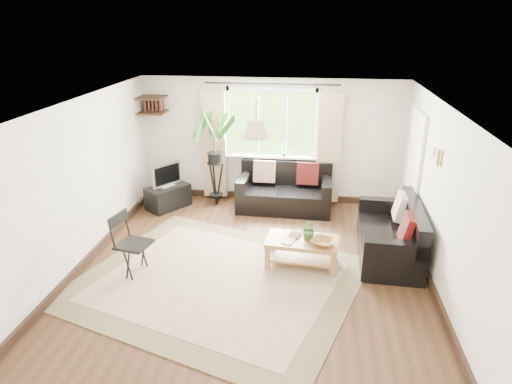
# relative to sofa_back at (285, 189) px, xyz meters

# --- Properties ---
(floor) EXTENTS (5.50, 5.50, 0.00)m
(floor) POSITION_rel_sofa_back_xyz_m (-0.31, -2.25, -0.41)
(floor) COLOR #322010
(floor) RESTS_ON ground
(ceiling) EXTENTS (5.50, 5.50, 0.00)m
(ceiling) POSITION_rel_sofa_back_xyz_m (-0.31, -2.25, 1.99)
(ceiling) COLOR white
(ceiling) RESTS_ON floor
(wall_back) EXTENTS (5.00, 0.02, 2.40)m
(wall_back) POSITION_rel_sofa_back_xyz_m (-0.31, 0.50, 0.79)
(wall_back) COLOR beige
(wall_back) RESTS_ON floor
(wall_front) EXTENTS (5.00, 0.02, 2.40)m
(wall_front) POSITION_rel_sofa_back_xyz_m (-0.31, -5.00, 0.79)
(wall_front) COLOR beige
(wall_front) RESTS_ON floor
(wall_left) EXTENTS (0.02, 5.50, 2.40)m
(wall_left) POSITION_rel_sofa_back_xyz_m (-2.81, -2.25, 0.79)
(wall_left) COLOR beige
(wall_left) RESTS_ON floor
(wall_right) EXTENTS (0.02, 5.50, 2.40)m
(wall_right) POSITION_rel_sofa_back_xyz_m (2.19, -2.25, 0.79)
(wall_right) COLOR beige
(wall_right) RESTS_ON floor
(rug) EXTENTS (4.47, 4.14, 0.02)m
(rug) POSITION_rel_sofa_back_xyz_m (-0.74, -2.67, -0.40)
(rug) COLOR beige
(rug) RESTS_ON floor
(window) EXTENTS (2.50, 0.16, 2.16)m
(window) POSITION_rel_sofa_back_xyz_m (-0.31, 0.46, 1.14)
(window) COLOR white
(window) RESTS_ON wall_back
(door) EXTENTS (0.06, 0.96, 2.06)m
(door) POSITION_rel_sofa_back_xyz_m (2.16, -0.55, 0.59)
(door) COLOR silver
(door) RESTS_ON wall_right
(corner_shelf) EXTENTS (0.50, 0.50, 0.34)m
(corner_shelf) POSITION_rel_sofa_back_xyz_m (-2.56, 0.25, 1.48)
(corner_shelf) COLOR black
(corner_shelf) RESTS_ON wall_back
(pendant_lamp) EXTENTS (0.36, 0.36, 0.54)m
(pendant_lamp) POSITION_rel_sofa_back_xyz_m (-0.31, -1.85, 1.64)
(pendant_lamp) COLOR beige
(pendant_lamp) RESTS_ON ceiling
(wall_sconce) EXTENTS (0.12, 0.12, 0.28)m
(wall_sconce) POSITION_rel_sofa_back_xyz_m (2.12, -1.95, 1.33)
(wall_sconce) COLOR beige
(wall_sconce) RESTS_ON wall_right
(sofa_back) EXTENTS (1.77, 0.92, 0.82)m
(sofa_back) POSITION_rel_sofa_back_xyz_m (0.00, 0.00, 0.00)
(sofa_back) COLOR black
(sofa_back) RESTS_ON floor
(sofa_right) EXTENTS (1.76, 0.93, 0.81)m
(sofa_right) POSITION_rel_sofa_back_xyz_m (1.70, -1.60, -0.01)
(sofa_right) COLOR black
(sofa_right) RESTS_ON floor
(coffee_table) EXTENTS (1.09, 0.66, 0.43)m
(coffee_table) POSITION_rel_sofa_back_xyz_m (0.40, -2.07, -0.20)
(coffee_table) COLOR olive
(coffee_table) RESTS_ON floor
(table_plant) EXTENTS (0.31, 0.28, 0.31)m
(table_plant) POSITION_rel_sofa_back_xyz_m (0.50, -2.03, 0.17)
(table_plant) COLOR #315A24
(table_plant) RESTS_ON coffee_table
(bowl) EXTENTS (0.43, 0.43, 0.08)m
(bowl) POSITION_rel_sofa_back_xyz_m (0.69, -2.19, 0.05)
(bowl) COLOR brown
(bowl) RESTS_ON coffee_table
(book_a) EXTENTS (0.21, 0.24, 0.02)m
(book_a) POSITION_rel_sofa_back_xyz_m (0.13, -2.14, 0.02)
(book_a) COLOR white
(book_a) RESTS_ON coffee_table
(book_b) EXTENTS (0.22, 0.26, 0.02)m
(book_b) POSITION_rel_sofa_back_xyz_m (0.20, -1.93, 0.02)
(book_b) COLOR #513020
(book_b) RESTS_ON coffee_table
(tv_stand) EXTENTS (0.83, 0.92, 0.43)m
(tv_stand) POSITION_rel_sofa_back_xyz_m (-2.22, -0.20, -0.20)
(tv_stand) COLOR black
(tv_stand) RESTS_ON floor
(tv) EXTENTS (0.53, 0.62, 0.47)m
(tv) POSITION_rel_sofa_back_xyz_m (-2.22, -0.20, 0.26)
(tv) COLOR #A5A5AA
(tv) RESTS_ON tv_stand
(palm_stand) EXTENTS (0.76, 0.76, 1.86)m
(palm_stand) POSITION_rel_sofa_back_xyz_m (-1.34, 0.08, 0.52)
(palm_stand) COLOR black
(palm_stand) RESTS_ON floor
(folding_chair) EXTENTS (0.56, 0.56, 0.91)m
(folding_chair) POSITION_rel_sofa_back_xyz_m (-1.94, -2.61, 0.04)
(folding_chair) COLOR black
(folding_chair) RESTS_ON floor
(sill_plant) EXTENTS (0.14, 0.10, 0.27)m
(sill_plant) POSITION_rel_sofa_back_xyz_m (-0.06, 0.38, 0.65)
(sill_plant) COLOR #2D6023
(sill_plant) RESTS_ON window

